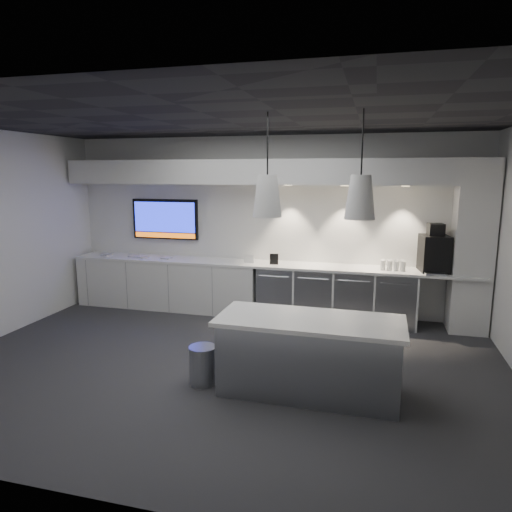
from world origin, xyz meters
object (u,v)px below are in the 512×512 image
(wall_tv, at_px, (165,219))
(island, at_px, (309,355))
(coffee_machine, at_px, (434,252))
(bin, at_px, (203,365))

(wall_tv, relative_size, island, 0.62)
(wall_tv, bearing_deg, coffee_machine, -3.09)
(bin, relative_size, coffee_machine, 0.60)
(wall_tv, distance_m, coffee_machine, 4.60)
(wall_tv, distance_m, island, 4.34)
(bin, distance_m, coffee_machine, 3.97)
(island, xyz_separation_m, coffee_machine, (1.52, 2.62, 0.77))
(wall_tv, bearing_deg, bin, -58.01)
(bin, xyz_separation_m, coffee_machine, (2.73, 2.71, 0.98))
(island, xyz_separation_m, bin, (-1.20, -0.10, -0.21))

